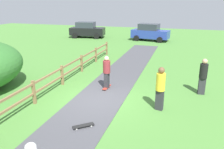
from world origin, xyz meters
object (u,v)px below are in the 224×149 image
Objects in this scene: parked_car_blue at (150,32)px; skateboard_loose at (83,126)px; bystander_yellow at (160,86)px; parked_car_black at (87,30)px; bystander_black at (203,75)px; skater_riding at (107,71)px.

skateboard_loose is at bearing -88.61° from parked_car_blue.
parked_car_blue is (-2.97, 17.48, -0.10)m from bystander_yellow.
bystander_yellow is (2.49, 2.32, 0.97)m from skateboard_loose.
parked_car_black is (-8.27, 19.78, 0.87)m from skateboard_loose.
bystander_black is at bearing -72.44° from parked_car_blue.
skateboard_loose is 0.17× the size of parked_car_blue.
bystander_yellow reaches higher than skater_riding.
bystander_black is (4.30, 4.68, 0.92)m from skateboard_loose.
bystander_yellow reaches higher than skateboard_loose.
bystander_yellow is at bearing -127.66° from bystander_black.
parked_car_black is (-7.86, 15.81, -0.03)m from skater_riding.
bystander_yellow is at bearing 43.02° from skateboard_loose.
bystander_yellow is 1.04× the size of bystander_black.
bystander_black is at bearing -50.22° from parked_car_black.
skateboard_loose is at bearing -132.64° from bystander_black.
skater_riding is 2.36× the size of skateboard_loose.
parked_car_blue is at bearing 99.65° from bystander_yellow.
skater_riding is 0.92× the size of bystander_yellow.
skater_riding is at bearing -89.77° from parked_car_blue.
parked_car_black is 7.79m from parked_car_blue.
bystander_yellow is at bearing -80.35° from parked_car_blue.
parked_car_blue reaches higher than bystander_yellow.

